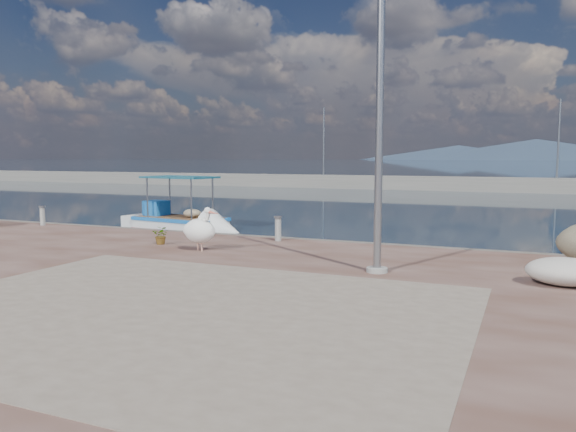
# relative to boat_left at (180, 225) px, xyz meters

# --- Properties ---
(ground) EXTENTS (1400.00, 1400.00, 0.00)m
(ground) POSITION_rel_boat_left_xyz_m (6.84, -8.59, -0.20)
(ground) COLOR #162635
(ground) RESTS_ON ground
(quay_patch) EXTENTS (9.00, 7.00, 0.01)m
(quay_patch) POSITION_rel_boat_left_xyz_m (7.84, -11.59, 0.31)
(quay_patch) COLOR gray
(quay_patch) RESTS_ON quay
(breakwater) EXTENTS (120.00, 2.20, 7.50)m
(breakwater) POSITION_rel_boat_left_xyz_m (6.84, 31.41, 0.41)
(breakwater) COLOR gray
(breakwater) RESTS_ON ground
(mountains) EXTENTS (370.00, 280.00, 22.00)m
(mountains) POSITION_rel_boat_left_xyz_m (11.23, 641.41, 9.31)
(mountains) COLOR #28384C
(mountains) RESTS_ON ground
(boat_left) EXTENTS (5.39, 2.38, 2.50)m
(boat_left) POSITION_rel_boat_left_xyz_m (0.00, 0.00, 0.00)
(boat_left) COLOR white
(boat_left) RESTS_ON ground
(pelican) EXTENTS (1.21, 0.75, 1.15)m
(pelican) POSITION_rel_boat_left_xyz_m (5.15, -6.61, 0.85)
(pelican) COLOR tan
(pelican) RESTS_ON quay
(lamp_post) EXTENTS (0.44, 0.96, 7.00)m
(lamp_post) POSITION_rel_boat_left_xyz_m (10.02, -7.42, 3.60)
(lamp_post) COLOR gray
(lamp_post) RESTS_ON quay
(bollard_near) EXTENTS (0.24, 0.24, 0.72)m
(bollard_near) POSITION_rel_boat_left_xyz_m (6.29, -4.24, 0.70)
(bollard_near) COLOR gray
(bollard_near) RESTS_ON quay
(bollard_far) EXTENTS (0.23, 0.23, 0.70)m
(bollard_far) POSITION_rel_boat_left_xyz_m (-2.93, -4.16, 0.68)
(bollard_far) COLOR gray
(bollard_far) RESTS_ON quay
(potted_plant) EXTENTS (0.55, 0.51, 0.51)m
(potted_plant) POSITION_rel_boat_left_xyz_m (3.57, -6.10, 0.56)
(potted_plant) COLOR #33722D
(potted_plant) RESTS_ON quay
(net_pile_d) EXTENTS (1.41, 1.06, 0.53)m
(net_pile_d) POSITION_rel_boat_left_xyz_m (13.58, -7.23, 0.57)
(net_pile_d) COLOR silver
(net_pile_d) RESTS_ON quay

